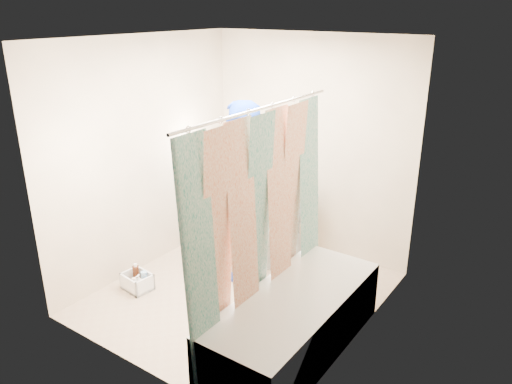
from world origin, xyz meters
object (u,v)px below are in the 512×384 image
Objects in this scene: plumber at (239,192)px; cleaning_caddy at (138,282)px; bathtub at (294,321)px; toilet at (277,228)px.

plumber is 5.96× the size of cleaning_caddy.
plumber is (-1.10, 0.75, 0.64)m from bathtub.
bathtub is 0.96× the size of plumber.
bathtub is 1.48m from plumber.
toilet is at bearing 143.24° from plumber.
toilet is 0.70m from plumber.
cleaning_caddy is (-1.73, -0.09, -0.19)m from bathtub.
toilet is 2.59× the size of cleaning_caddy.
plumber reaches higher than cleaning_caddy.
cleaning_caddy is (-0.81, -1.28, -0.32)m from toilet.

